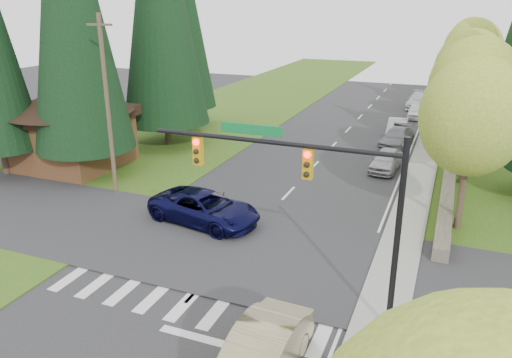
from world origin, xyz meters
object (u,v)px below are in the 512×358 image
Objects in this scene: parked_car_e at (419,100)px; sedan_champagne at (260,356)px; parked_car_a at (386,160)px; parked_car_d at (416,111)px; suv_navy at (205,208)px; parked_car_c at (397,128)px; parked_car_b at (397,138)px.

sedan_champagne is at bearing -89.72° from parked_car_e.
parked_car_a is 0.76× the size of parked_car_e.
parked_car_a is 1.07× the size of parked_car_d.
parked_car_e is (7.46, 34.00, -0.02)m from suv_navy.
sedan_champagne reaches higher than parked_car_a.
parked_car_c reaches higher than parked_car_a.
parked_car_b is at bearing 91.88° from sedan_champagne.
sedan_champagne reaches higher than suv_navy.
parked_car_e is at bearing 84.39° from parked_car_c.
sedan_champagne is 43.26m from parked_car_e.
parked_car_c reaches higher than parked_car_d.
parked_car_e reaches higher than parked_car_a.
parked_car_d is at bearing 93.37° from parked_car_a.
parked_car_c is at bearing 97.40° from parked_car_a.
parked_car_d is 0.70× the size of parked_car_e.
parked_car_a is at bearing -82.17° from parked_car_b.
sedan_champagne is 0.85× the size of suv_navy.
parked_car_c is 0.80× the size of parked_car_e.
parked_car_a is at bearing -89.14° from parked_car_e.
suv_navy is 22.19m from parked_car_c.
suv_navy is (-6.61, 9.25, -0.01)m from sedan_champagne.
parked_car_c is (0.21, 30.37, -0.10)m from sedan_champagne.
parked_car_b is 1.24× the size of parked_car_d.
sedan_champagne is at bearing -93.16° from parked_car_c.
parked_car_c is at bearing 92.63° from sedan_champagne.
parked_car_e is at bearing 91.90° from sedan_champagne.
sedan_champagne reaches higher than parked_car_d.
suv_navy reaches higher than parked_car_a.
parked_car_c is (6.82, 21.12, -0.09)m from suv_navy.
sedan_champagne is 27.33m from parked_car_b.
sedan_champagne is at bearing -87.01° from parked_car_a.
sedan_champagne is 38.16m from parked_car_d.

